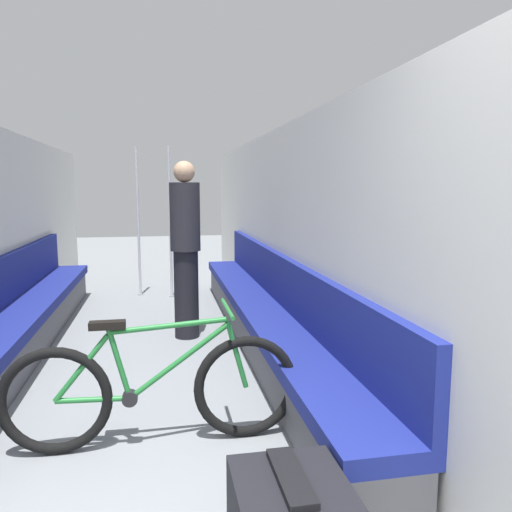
{
  "coord_description": "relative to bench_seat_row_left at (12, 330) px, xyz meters",
  "views": [
    {
      "loc": [
        0.16,
        -0.97,
        1.51
      ],
      "look_at": [
        0.96,
        3.16,
        0.94
      ],
      "focal_mm": 35.0,
      "sensor_mm": 36.0,
      "label": 1
    }
  ],
  "objects": [
    {
      "name": "wall_right",
      "position": [
        2.49,
        -0.13,
        0.76
      ],
      "size": [
        0.1,
        10.07,
        2.1
      ],
      "primitive_type": "cube",
      "color": "silver",
      "rests_on": "ground"
    },
    {
      "name": "bench_seat_row_right",
      "position": [
        2.24,
        0.0,
        0.0
      ],
      "size": [
        0.46,
        5.55,
        0.88
      ],
      "color": "#4C4C51",
      "rests_on": "ground"
    },
    {
      "name": "bicycle",
      "position": [
        1.22,
        -1.69,
        0.05
      ],
      "size": [
        1.73,
        0.46,
        0.82
      ],
      "rotation": [
        0.0,
        0.0,
        -0.08
      ],
      "color": "black",
      "rests_on": "ground"
    },
    {
      "name": "bench_seat_row_left",
      "position": [
        0.0,
        0.0,
        0.0
      ],
      "size": [
        0.46,
        5.55,
        0.88
      ],
      "color": "#4C4C51",
      "rests_on": "ground"
    },
    {
      "name": "grab_pole_near",
      "position": [
        1.43,
        2.42,
        0.72
      ],
      "size": [
        0.08,
        0.08,
        2.08
      ],
      "color": "gray",
      "rests_on": "ground"
    },
    {
      "name": "grab_pole_far",
      "position": [
        0.99,
        2.62,
        0.72
      ],
      "size": [
        0.08,
        0.08,
        2.08
      ],
      "color": "gray",
      "rests_on": "ground"
    },
    {
      "name": "passenger_standing",
      "position": [
        1.53,
        0.46,
        0.63
      ],
      "size": [
        0.3,
        0.3,
        1.77
      ],
      "rotation": [
        0.0,
        0.0,
        1.41
      ],
      "color": "black",
      "rests_on": "ground"
    }
  ]
}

